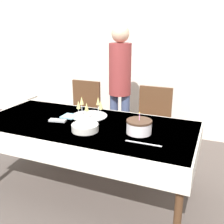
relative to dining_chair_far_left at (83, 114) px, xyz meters
The scene contains 13 objects.
ground_plane 1.08m from the dining_chair_far_left, 59.92° to the right, with size 12.00×12.00×0.00m, color #564C47.
wall_back 1.41m from the dining_chair_far_left, 65.69° to the left, with size 8.00×0.05×2.70m.
dining_table 0.95m from the dining_chair_far_left, 59.92° to the right, with size 2.12×0.99×0.75m.
dining_chair_far_left is the anchor object (origin of this frame).
dining_chair_far_right 0.94m from the dining_chair_far_left, ahead, with size 0.42×0.42×0.96m.
birthday_cake 1.36m from the dining_chair_far_left, 39.56° to the right, with size 0.22×0.22×0.19m.
champagne_tray 0.78m from the dining_chair_far_left, 55.82° to the right, with size 0.37×0.37×0.18m.
plate_stack_main 1.15m from the dining_chair_far_left, 60.26° to the right, with size 0.24×0.24×0.06m.
cake_knife 1.55m from the dining_chair_far_left, 42.97° to the right, with size 0.30×0.02×0.00m.
fork_pile 0.92m from the dining_chair_far_left, 77.56° to the right, with size 0.18×0.09×0.02m.
napkin_pile 0.77m from the dining_chair_far_left, 72.06° to the right, with size 0.15×0.15×0.01m.
person_standing 0.68m from the dining_chair_far_left, 19.56° to the left, with size 0.28×0.28×1.67m.
high_chair 0.90m from the dining_chair_far_left, behind, with size 0.33×0.35×0.71m.
Camera 1 is at (1.15, -2.10, 1.65)m, focal length 42.00 mm.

